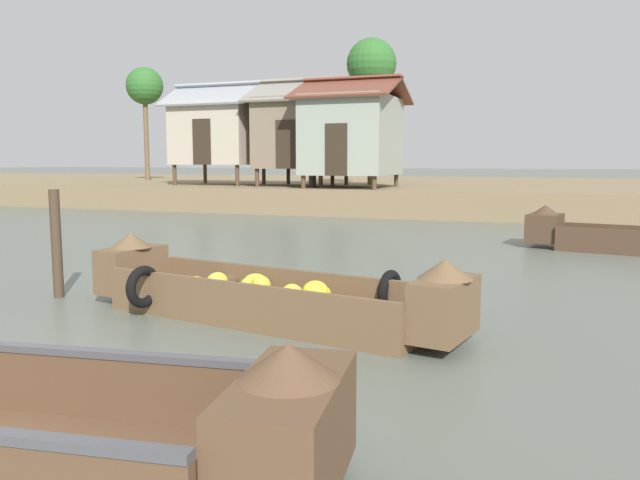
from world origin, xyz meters
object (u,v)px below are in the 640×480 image
object	(u,v)px
stilt_house_left	(219,132)
palm_tree_near	(145,88)
palm_tree_mid	(371,66)
mooring_post	(56,244)
banana_boat	(263,294)
stilt_house_mid_left	(303,132)
stilt_house_mid_right	(352,134)
vendor_person	(312,163)

from	to	relation	value
stilt_house_left	palm_tree_near	size ratio (longest dim) A/B	0.73
palm_tree_mid	mooring_post	xyz separation A→B (m)	(0.96, -18.79, -5.03)
banana_boat	palm_tree_near	size ratio (longest dim) A/B	0.89
stilt_house_mid_left	palm_tree_mid	world-z (taller)	palm_tree_mid
mooring_post	banana_boat	bearing A→B (deg)	-2.24
stilt_house_mid_right	palm_tree_near	world-z (taller)	palm_tree_near
stilt_house_mid_right	palm_tree_near	xyz separation A→B (m)	(-12.58, 4.81, 2.69)
vendor_person	stilt_house_mid_right	bearing A→B (deg)	14.95
stilt_house_left	vendor_person	bearing A→B (deg)	-14.33
banana_boat	stilt_house_left	distance (m)	19.68
stilt_house_left	stilt_house_mid_left	xyz separation A→B (m)	(3.75, 0.04, -0.07)
banana_boat	mooring_post	world-z (taller)	mooring_post
stilt_house_mid_left	stilt_house_mid_right	world-z (taller)	stilt_house_mid_left
palm_tree_near	palm_tree_mid	bearing A→B (deg)	-8.13
stilt_house_mid_right	mooring_post	bearing A→B (deg)	-87.08
stilt_house_mid_left	stilt_house_left	bearing A→B (deg)	-179.44
stilt_house_left	palm_tree_mid	world-z (taller)	palm_tree_mid
stilt_house_left	mooring_post	distance (m)	18.07
stilt_house_left	vendor_person	size ratio (longest dim) A/B	2.52
stilt_house_mid_right	palm_tree_mid	size ratio (longest dim) A/B	0.68
vendor_person	stilt_house_mid_left	bearing A→B (deg)	125.46
stilt_house_mid_right	stilt_house_mid_left	bearing A→B (deg)	160.01
vendor_person	banana_boat	bearing A→B (deg)	-70.63
banana_boat	palm_tree_near	bearing A→B (deg)	128.75
stilt_house_mid_right	palm_tree_mid	world-z (taller)	palm_tree_mid
stilt_house_left	stilt_house_mid_left	world-z (taller)	stilt_house_mid_left
banana_boat	palm_tree_near	distance (m)	27.04
banana_boat	vendor_person	size ratio (longest dim) A/B	3.05
stilt_house_mid_left	palm_tree_mid	xyz separation A→B (m)	(2.14, 2.19, 2.76)
banana_boat	palm_tree_mid	distance (m)	20.13
palm_tree_mid	vendor_person	distance (m)	5.37
stilt_house_mid_right	stilt_house_left	bearing A→B (deg)	172.48
stilt_house_left	palm_tree_mid	bearing A→B (deg)	20.74
palm_tree_mid	stilt_house_mid_right	bearing A→B (deg)	-87.10
banana_boat	stilt_house_left	size ratio (longest dim) A/B	1.21
stilt_house_left	palm_tree_mid	size ratio (longest dim) A/B	0.70
banana_boat	stilt_house_left	xyz separation A→B (m)	(-10.07, 16.68, 2.78)
banana_boat	palm_tree_near	world-z (taller)	palm_tree_near
stilt_house_mid_right	vendor_person	xyz separation A→B (m)	(-1.43, -0.38, -1.04)
vendor_person	palm_tree_near	bearing A→B (deg)	155.06
stilt_house_mid_left	mooring_post	distance (m)	17.03
banana_boat	palm_tree_mid	world-z (taller)	palm_tree_mid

